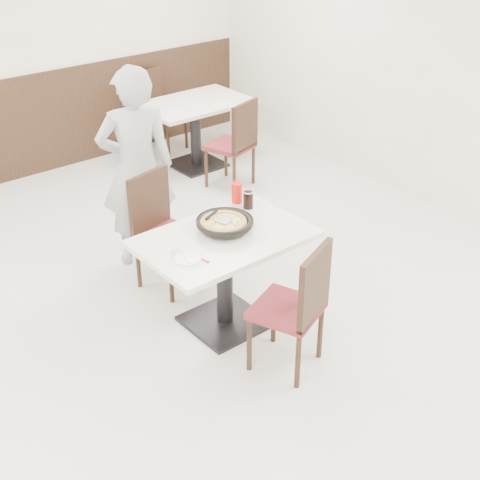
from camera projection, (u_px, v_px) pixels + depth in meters
floor at (211, 323)px, 5.04m from camera, size 7.00×7.00×0.00m
wall_right at (473, 71)px, 6.01m from camera, size 0.04×7.00×2.80m
wainscot_back at (13, 130)px, 7.11m from camera, size 5.90×0.03×1.10m
main_table at (225, 281)px, 4.86m from camera, size 1.25×0.88×0.75m
chair_near at (287, 306)px, 4.41m from camera, size 0.54×0.54×0.95m
chair_far at (168, 234)px, 5.27m from camera, size 0.50×0.50×0.95m
trivet at (222, 231)px, 4.70m from camera, size 0.12×0.12×0.04m
pizza_pan at (225, 225)px, 4.72m from camera, size 0.38×0.38×0.01m
pizza at (224, 224)px, 4.70m from camera, size 0.32×0.32×0.02m
pizza_server at (224, 220)px, 4.68m from camera, size 0.11×0.12×0.00m
napkin at (190, 262)px, 4.36m from camera, size 0.20×0.20×0.00m
side_plate at (188, 259)px, 4.39m from camera, size 0.19×0.19×0.01m
fork at (186, 256)px, 4.40m from camera, size 0.04×0.17×0.00m
cola_glass at (248, 200)px, 5.03m from camera, size 0.08×0.08×0.13m
red_cup at (237, 193)px, 5.11m from camera, size 0.09×0.09×0.16m
diner_person at (137, 169)px, 5.45m from camera, size 0.73×0.62×1.71m
bg_table_right at (196, 134)px, 7.51m from camera, size 1.29×0.93×0.75m
bg_chair_right_near at (230, 144)px, 6.98m from camera, size 0.52×0.52×0.95m
bg_chair_right_far at (164, 112)px, 7.88m from camera, size 0.53×0.53×0.95m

